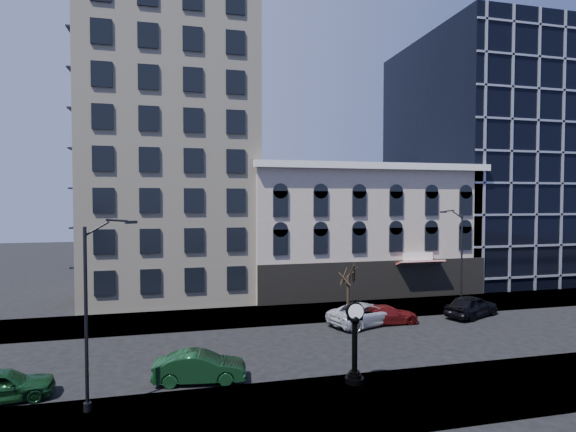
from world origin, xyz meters
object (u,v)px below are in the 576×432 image
object	(u,v)px
car_near_a	(1,385)
car_near_b	(200,367)
street_clock	(355,345)
street_lamp_near	(101,263)

from	to	relation	value
car_near_a	car_near_b	xyz separation A→B (m)	(8.83, 0.16, 0.01)
street_clock	car_near_b	bearing A→B (deg)	173.30
street_lamp_near	car_near_a	xyz separation A→B (m)	(-4.59, 1.94, -5.66)
street_lamp_near	car_near_b	xyz separation A→B (m)	(4.24, 2.11, -5.66)
car_near_a	car_near_b	size ratio (longest dim) A/B	0.96
car_near_a	street_clock	bearing A→B (deg)	-106.09
street_lamp_near	car_near_b	world-z (taller)	street_lamp_near
street_clock	car_near_a	world-z (taller)	street_clock
car_near_b	car_near_a	bearing A→B (deg)	98.57
street_clock	street_lamp_near	size ratio (longest dim) A/B	0.50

